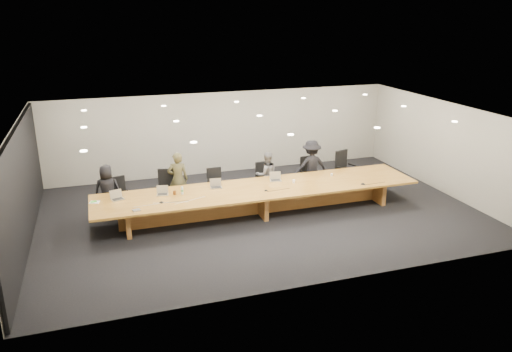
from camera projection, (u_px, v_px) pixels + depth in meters
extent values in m
plane|color=black|center=(259.00, 213.00, 13.99)|extent=(12.00, 12.00, 0.00)
cube|color=#BCB9AB|center=(223.00, 133.00, 17.16)|extent=(12.00, 0.02, 2.80)
cube|color=black|center=(22.00, 190.00, 11.81)|extent=(0.08, 7.84, 2.74)
cube|color=#905E1F|center=(259.00, 189.00, 13.76)|extent=(9.00, 1.80, 0.06)
cube|color=brown|center=(259.00, 202.00, 13.88)|extent=(7.65, 0.15, 0.69)
cube|color=brown|center=(127.00, 217.00, 12.82)|extent=(0.12, 1.26, 0.69)
cube|color=brown|center=(259.00, 202.00, 13.88)|extent=(0.12, 1.26, 0.69)
cube|color=brown|center=(373.00, 188.00, 14.94)|extent=(0.12, 1.26, 0.69)
imported|color=black|center=(108.00, 190.00, 13.67)|extent=(0.75, 0.53, 1.44)
imported|color=#3B3820|center=(178.00, 179.00, 14.28)|extent=(0.64, 0.47, 1.61)
imported|color=#59595B|center=(267.00, 175.00, 15.00)|extent=(0.70, 0.56, 1.41)
imported|color=black|center=(311.00, 166.00, 15.45)|extent=(1.08, 0.65, 1.63)
cylinder|color=silver|center=(182.00, 191.00, 13.25)|extent=(0.07, 0.07, 0.20)
cylinder|color=brown|center=(175.00, 193.00, 13.24)|extent=(0.11, 0.11, 0.10)
cone|color=white|center=(294.00, 181.00, 14.14)|extent=(0.10, 0.10, 0.09)
cone|color=silver|center=(332.00, 175.00, 14.73)|extent=(0.08, 0.08, 0.08)
cube|color=white|center=(94.00, 202.00, 12.71)|extent=(0.28, 0.25, 0.01)
cube|color=green|center=(94.00, 202.00, 12.70)|extent=(0.15, 0.11, 0.02)
cube|color=#AFAFB4|center=(136.00, 210.00, 12.18)|extent=(0.21, 0.18, 0.03)
cone|color=black|center=(161.00, 202.00, 12.69)|extent=(0.17, 0.17, 0.03)
cone|color=black|center=(266.00, 190.00, 13.53)|extent=(0.13, 0.13, 0.03)
cone|color=black|center=(363.00, 184.00, 14.04)|extent=(0.18, 0.18, 0.03)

